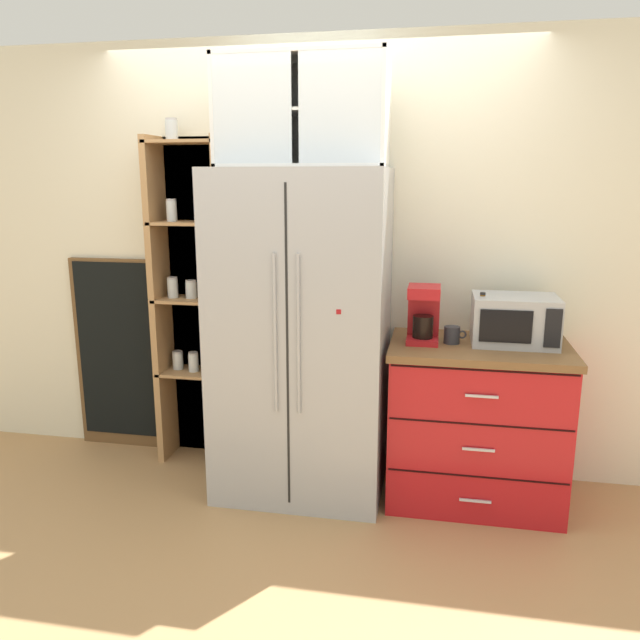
% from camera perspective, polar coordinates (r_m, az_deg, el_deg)
% --- Properties ---
extents(ground_plane, '(10.72, 10.72, 0.00)m').
position_cam_1_polar(ground_plane, '(3.74, -1.57, -15.01)').
color(ground_plane, tan).
extents(wall_back_cream, '(5.02, 0.10, 2.55)m').
position_cam_1_polar(wall_back_cream, '(3.73, -0.37, 5.56)').
color(wall_back_cream, silver).
rests_on(wall_back_cream, ground).
extents(refrigerator, '(0.93, 0.71, 1.81)m').
position_cam_1_polar(refrigerator, '(3.42, -1.65, -1.41)').
color(refrigerator, '#ADAFB5').
rests_on(refrigerator, ground).
extents(pantry_shelf_column, '(0.50, 0.28, 2.10)m').
position_cam_1_polar(pantry_shelf_column, '(3.87, -11.45, 2.02)').
color(pantry_shelf_column, brown).
rests_on(pantry_shelf_column, ground).
extents(counter_cabinet, '(0.95, 0.64, 0.89)m').
position_cam_1_polar(counter_cabinet, '(3.53, 14.25, -9.18)').
color(counter_cabinet, red).
rests_on(counter_cabinet, ground).
extents(microwave, '(0.44, 0.33, 0.26)m').
position_cam_1_polar(microwave, '(3.43, 17.63, 0.00)').
color(microwave, '#ADAFB5').
rests_on(microwave, counter_cabinet).
extents(coffee_maker, '(0.17, 0.20, 0.31)m').
position_cam_1_polar(coffee_maker, '(3.35, 9.61, 0.61)').
color(coffee_maker, red).
rests_on(coffee_maker, counter_cabinet).
extents(mug_charcoal, '(0.12, 0.08, 0.09)m').
position_cam_1_polar(mug_charcoal, '(3.37, 12.20, -1.37)').
color(mug_charcoal, '#2D2D33').
rests_on(mug_charcoal, counter_cabinet).
extents(bottle_amber, '(0.07, 0.07, 0.28)m').
position_cam_1_polar(bottle_amber, '(3.38, 14.76, -0.11)').
color(bottle_amber, brown).
rests_on(bottle_amber, counter_cabinet).
extents(bottle_cobalt, '(0.07, 0.07, 0.26)m').
position_cam_1_polar(bottle_cobalt, '(3.42, 14.71, -0.14)').
color(bottle_cobalt, navy).
rests_on(bottle_cobalt, counter_cabinet).
extents(upper_cabinet, '(0.89, 0.32, 0.57)m').
position_cam_1_polar(upper_cabinet, '(3.37, -1.61, 18.78)').
color(upper_cabinet, silver).
rests_on(upper_cabinet, refrigerator).
extents(chalkboard_menu, '(0.60, 0.04, 1.26)m').
position_cam_1_polar(chalkboard_menu, '(4.24, -18.19, -3.00)').
color(chalkboard_menu, brown).
rests_on(chalkboard_menu, ground).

